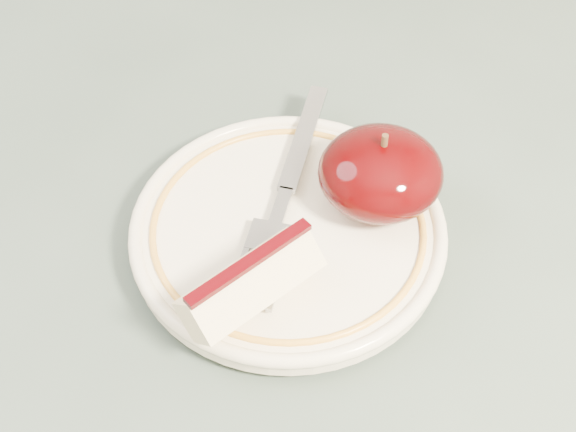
{
  "coord_description": "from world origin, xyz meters",
  "views": [
    {
      "loc": [
        0.1,
        -0.26,
        1.15
      ],
      "look_at": [
        0.1,
        0.05,
        0.78
      ],
      "focal_mm": 50.0,
      "sensor_mm": 36.0,
      "label": 1
    }
  ],
  "objects_px": {
    "plate": "(288,231)",
    "table": "(138,388)",
    "apple_half": "(381,173)",
    "fork": "(286,192)"
  },
  "relations": [
    {
      "from": "table",
      "to": "plate",
      "type": "height_order",
      "value": "plate"
    },
    {
      "from": "table",
      "to": "apple_half",
      "type": "bearing_deg",
      "value": 25.22
    },
    {
      "from": "table",
      "to": "plate",
      "type": "relative_size",
      "value": 4.6
    },
    {
      "from": "plate",
      "to": "apple_half",
      "type": "distance_m",
      "value": 0.07
    },
    {
      "from": "plate",
      "to": "fork",
      "type": "height_order",
      "value": "fork"
    },
    {
      "from": "plate",
      "to": "table",
      "type": "bearing_deg",
      "value": -152.55
    },
    {
      "from": "plate",
      "to": "apple_half",
      "type": "xyz_separation_m",
      "value": [
        0.06,
        0.02,
        0.03
      ]
    },
    {
      "from": "table",
      "to": "apple_half",
      "type": "height_order",
      "value": "apple_half"
    },
    {
      "from": "plate",
      "to": "apple_half",
      "type": "relative_size",
      "value": 2.55
    },
    {
      "from": "fork",
      "to": "table",
      "type": "bearing_deg",
      "value": 142.01
    }
  ]
}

